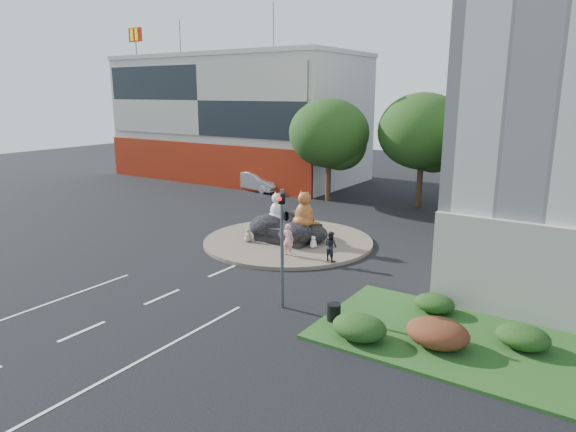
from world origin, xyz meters
name	(u,v)px	position (x,y,z in m)	size (l,w,h in m)	color
ground	(162,297)	(0.00, 0.00, 0.00)	(120.00, 120.00, 0.00)	black
roundabout_island	(288,241)	(0.00, 10.00, 0.10)	(10.00, 10.00, 0.20)	brown
rock_plinth	(288,232)	(0.00, 10.00, 0.65)	(3.20, 2.60, 0.90)	black
shophouse_block	(239,117)	(-18.00, 27.91, 6.18)	(25.20, 12.30, 17.40)	#BAB3A8
grass_verge	(459,340)	(12.00, 3.00, 0.06)	(10.00, 6.00, 0.12)	#1F4A18
tree_left	(330,137)	(-3.93, 22.06, 5.25)	(6.46, 6.46, 8.27)	#382314
tree_mid	(424,135)	(3.07, 24.06, 5.56)	(6.84, 6.84, 8.76)	#382314
tree_right	(493,158)	(9.07, 20.06, 4.63)	(5.70, 5.70, 7.30)	#382314
hedge_near_green	(359,327)	(9.00, 1.00, 0.57)	(2.00, 1.60, 0.90)	#193511
hedge_red	(438,333)	(11.50, 2.00, 0.61)	(2.20, 1.76, 0.99)	#512115
hedge_mid_green	(523,337)	(14.00, 3.50, 0.53)	(1.80, 1.44, 0.81)	#193511
hedge_back_green	(435,303)	(10.50, 4.80, 0.48)	(1.60, 1.28, 0.72)	#193511
traffic_light	(284,224)	(5.10, 2.00, 3.62)	(0.44, 1.24, 5.00)	#595B60
street_lamp	(522,197)	(12.82, 8.00, 4.55)	(2.34, 0.22, 8.06)	#595B60
cat_white	(277,207)	(-0.96, 10.24, 2.02)	(1.11, 0.96, 1.84)	beige
cat_tabby	(304,209)	(1.09, 10.04, 2.20)	(1.32, 1.14, 2.19)	#AF6C24
kitten_calico	(248,235)	(-1.72, 8.37, 0.62)	(0.50, 0.44, 0.84)	silver
kitten_white	(313,242)	(2.08, 9.42, 0.56)	(0.43, 0.37, 0.71)	silver
pedestrian_pink	(288,239)	(1.63, 7.54, 1.06)	(0.63, 0.41, 1.73)	pink
pedestrian_dark	(331,246)	(4.00, 7.94, 0.99)	(0.77, 0.60, 1.58)	black
parked_car	(257,181)	(-11.58, 22.43, 0.85)	(1.81, 5.19, 1.71)	#B7B8BF
litter_bin	(334,312)	(7.50, 1.86, 0.45)	(0.53, 0.53, 0.66)	black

